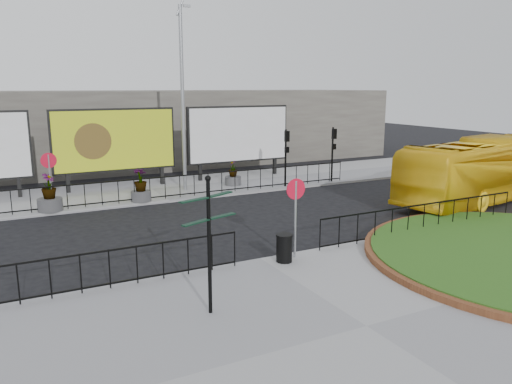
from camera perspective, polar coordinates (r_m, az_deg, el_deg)
ground at (r=15.50m, az=0.47°, el=-7.99°), size 90.00×90.00×0.00m
pavement_near at (r=11.66m, az=12.50°, el=-14.98°), size 30.00×10.00×0.12m
pavement_far at (r=26.31m, az=-11.89°, el=0.24°), size 44.00×6.00×0.12m
railing_near_left at (r=13.41m, az=-22.45°, el=-9.13°), size 10.00×0.10×1.10m
railing_near_right at (r=18.90m, az=18.63°, el=-2.82°), size 9.00×0.10×1.10m
railing_far at (r=23.95m, az=-7.88°, el=0.73°), size 18.00×0.10×1.10m
speed_sign_far at (r=22.59m, az=-22.54°, el=2.46°), size 0.64×0.07×2.47m
speed_sign_near at (r=15.11m, az=4.54°, el=-0.97°), size 0.64×0.07×2.47m
billboard_mid at (r=26.51m, az=-15.83°, el=5.69°), size 6.20×0.31×4.10m
billboard_right at (r=28.75m, az=-1.99°, el=6.59°), size 6.20×0.31×4.10m
lamp_post at (r=25.28m, az=-8.38°, el=10.79°), size 0.74×0.18×9.23m
signal_pole_a at (r=26.09m, az=3.47°, el=4.92°), size 0.22×0.26×3.00m
signal_pole_b at (r=27.75m, az=8.82°, el=5.22°), size 0.22×0.26×3.00m
building_backdrop at (r=35.63m, az=-16.49°, el=6.99°), size 40.00×10.00×5.00m
fingerpost_sign at (r=11.32m, az=-5.41°, el=-4.53°), size 1.49×0.74×3.25m
litter_bin at (r=15.05m, az=3.25°, el=-6.40°), size 0.52×0.52×0.85m
bus at (r=25.50m, az=24.51°, el=2.30°), size 10.93×4.40×2.97m
planter_a at (r=22.79m, az=-22.53°, el=-0.55°), size 1.02×1.02×1.60m
planter_b at (r=23.41m, az=-13.04°, el=0.42°), size 0.92×0.92×1.54m
planter_c at (r=26.71m, az=-2.65°, el=1.82°), size 0.87×0.87×1.31m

